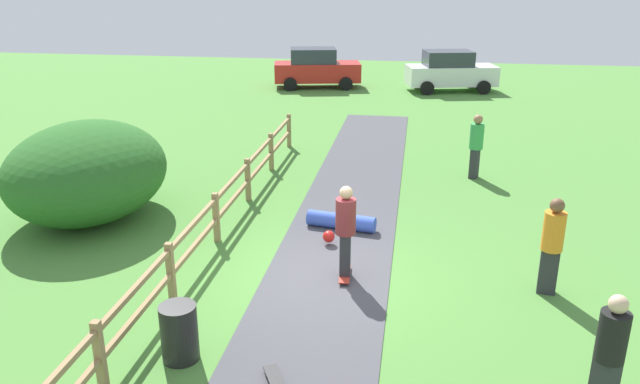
# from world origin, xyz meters

# --- Properties ---
(ground_plane) EXTENTS (60.00, 60.00, 0.00)m
(ground_plane) POSITION_xyz_m (0.00, 0.00, 0.00)
(ground_plane) COLOR #4C8438
(asphalt_path) EXTENTS (2.40, 28.00, 0.02)m
(asphalt_path) POSITION_xyz_m (0.00, 0.00, 0.01)
(asphalt_path) COLOR #47474C
(asphalt_path) RESTS_ON ground_plane
(wooden_fence) EXTENTS (0.12, 18.12, 1.10)m
(wooden_fence) POSITION_xyz_m (-2.60, 0.00, 0.67)
(wooden_fence) COLOR #997A51
(wooden_fence) RESTS_ON ground_plane
(bush_large) EXTENTS (3.50, 4.20, 2.30)m
(bush_large) POSITION_xyz_m (-5.95, 2.13, 1.15)
(bush_large) COLOR #286023
(bush_large) RESTS_ON ground_plane
(trash_bin) EXTENTS (0.56, 0.56, 0.90)m
(trash_bin) POSITION_xyz_m (-1.80, -2.97, 0.45)
(trash_bin) COLOR black
(trash_bin) RESTS_ON ground_plane
(skater_riding) EXTENTS (0.41, 0.81, 1.84)m
(skater_riding) POSITION_xyz_m (0.34, 0.01, 1.05)
(skater_riding) COLOR #B23326
(skater_riding) RESTS_ON asphalt_path
(skater_fallen) EXTENTS (1.60, 1.33, 0.36)m
(skater_fallen) POSITION_xyz_m (-0.04, 2.26, 0.20)
(skater_fallen) COLOR blue
(skater_fallen) RESTS_ON asphalt_path
(skateboard_loose) EXTENTS (0.54, 0.80, 0.08)m
(skateboard_loose) POSITION_xyz_m (-0.22, -3.43, 0.09)
(skateboard_loose) COLOR black
(skateboard_loose) RESTS_ON asphalt_path
(bystander_black) EXTENTS (0.52, 0.52, 1.75)m
(bystander_black) POSITION_xyz_m (4.15, -3.25, 0.97)
(bystander_black) COLOR #2D2D33
(bystander_black) RESTS_ON ground_plane
(bystander_orange) EXTENTS (0.44, 0.44, 1.83)m
(bystander_orange) POSITION_xyz_m (4.04, 0.02, 1.02)
(bystander_orange) COLOR #2D2D33
(bystander_orange) RESTS_ON ground_plane
(bystander_green) EXTENTS (0.49, 0.49, 1.81)m
(bystander_green) POSITION_xyz_m (3.22, 6.61, 1.00)
(bystander_green) COLOR #2D2D33
(bystander_green) RESTS_ON ground_plane
(parked_car_red) EXTENTS (4.46, 2.65, 1.92)m
(parked_car_red) POSITION_xyz_m (-3.49, 19.97, 0.96)
(parked_car_red) COLOR red
(parked_car_red) RESTS_ON ground_plane
(parked_car_white) EXTENTS (4.47, 2.70, 1.92)m
(parked_car_white) POSITION_xyz_m (3.02, 19.97, 0.96)
(parked_car_white) COLOR silver
(parked_car_white) RESTS_ON ground_plane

